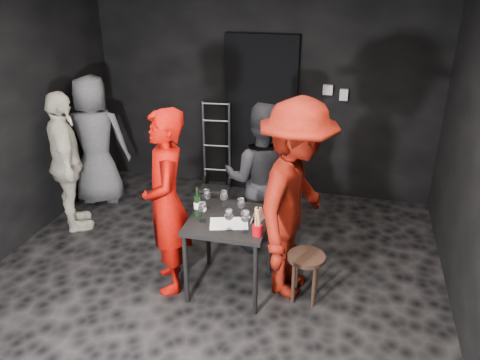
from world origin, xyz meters
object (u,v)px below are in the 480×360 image
(hand_truck, at_px, (216,173))
(tasting_table, at_px, (230,228))
(stool, at_px, (306,264))
(breadstick_cup, at_px, (258,222))
(server_red, at_px, (165,188))
(wine_bottle, at_px, (198,205))
(man_maroon, at_px, (297,178))
(bystander_grey, at_px, (94,134))
(woman_black, at_px, (261,173))
(bystander_cream, at_px, (66,157))

(hand_truck, height_order, tasting_table, hand_truck)
(stool, bearing_deg, breadstick_cup, -151.09)
(server_red, distance_m, wine_bottle, 0.33)
(man_maroon, xyz_separation_m, bystander_grey, (-2.74, 1.26, -0.23))
(tasting_table, height_order, woman_black, woman_black)
(wine_bottle, relative_size, breadstick_cup, 1.03)
(hand_truck, distance_m, breadstick_cup, 2.70)
(tasting_table, bearing_deg, hand_truck, 110.56)
(breadstick_cup, bearing_deg, wine_bottle, 161.58)
(hand_truck, height_order, server_red, server_red)
(wine_bottle, bearing_deg, hand_truck, 103.30)
(hand_truck, distance_m, woman_black, 1.78)
(hand_truck, distance_m, tasting_table, 2.34)
(stool, distance_m, wine_bottle, 1.12)
(woman_black, xyz_separation_m, breadstick_cup, (0.19, -1.01, -0.02))
(hand_truck, height_order, bystander_cream, bystander_cream)
(breadstick_cup, bearing_deg, stool, 28.91)
(tasting_table, xyz_separation_m, woman_black, (0.12, 0.79, 0.24))
(hand_truck, bearing_deg, man_maroon, -61.91)
(hand_truck, relative_size, server_red, 0.59)
(server_red, bearing_deg, breadstick_cup, 55.75)
(server_red, height_order, man_maroon, man_maroon)
(man_maroon, distance_m, breadstick_cup, 0.52)
(tasting_table, height_order, bystander_cream, bystander_cream)
(hand_truck, bearing_deg, bystander_grey, -156.93)
(bystander_cream, bearing_deg, bystander_grey, -33.30)
(hand_truck, height_order, wine_bottle, hand_truck)
(man_maroon, bearing_deg, stool, -122.57)
(woman_black, xyz_separation_m, man_maroon, (0.45, -0.66, 0.27))
(woman_black, xyz_separation_m, wine_bottle, (-0.42, -0.81, -0.03))
(stool, height_order, woman_black, woman_black)
(stool, distance_m, bystander_grey, 3.25)
(bystander_grey, relative_size, breadstick_cup, 6.68)
(hand_truck, relative_size, woman_black, 0.68)
(server_red, height_order, breadstick_cup, server_red)
(stool, bearing_deg, hand_truck, 125.31)
(stool, bearing_deg, tasting_table, -179.87)
(tasting_table, xyz_separation_m, bystander_cream, (-2.10, 0.66, 0.24))
(bystander_grey, bearing_deg, man_maroon, 140.65)
(wine_bottle, bearing_deg, bystander_grey, 143.02)
(hand_truck, bearing_deg, wine_bottle, -82.93)
(hand_truck, relative_size, tasting_table, 1.63)
(bystander_grey, distance_m, wine_bottle, 2.35)
(bystander_cream, relative_size, breadstick_cup, 6.45)
(tasting_table, relative_size, wine_bottle, 2.64)
(stool, relative_size, breadstick_cup, 1.70)
(tasting_table, relative_size, bystander_grey, 0.40)
(tasting_table, bearing_deg, wine_bottle, -175.81)
(server_red, relative_size, bystander_cream, 1.15)
(tasting_table, distance_m, bystander_cream, 2.21)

